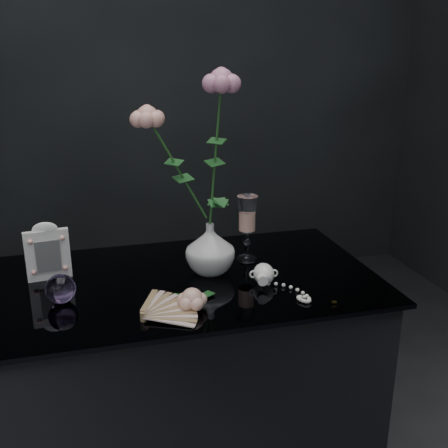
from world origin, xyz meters
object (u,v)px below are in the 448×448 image
object	(u,v)px
wine_glass	(247,228)
pearl_jar	(264,273)
vase	(210,248)
paperweight	(61,289)
loose_rose	(192,299)
picture_frame	(47,251)

from	to	relation	value
wine_glass	pearl_jar	size ratio (longest dim) A/B	0.98
vase	paperweight	distance (m)	0.40
loose_rose	pearl_jar	bearing A→B (deg)	22.47
vase	loose_rose	xyz separation A→B (m)	(-0.09, -0.20, -0.04)
vase	pearl_jar	distance (m)	0.16
vase	pearl_jar	xyz separation A→B (m)	(0.12, -0.10, -0.04)
vase	wine_glass	bearing A→B (deg)	26.16
loose_rose	wine_glass	bearing A→B (deg)	48.29
vase	picture_frame	world-z (taller)	picture_frame
vase	paperweight	world-z (taller)	vase
pearl_jar	vase	bearing A→B (deg)	147.50
pearl_jar	paperweight	bearing A→B (deg)	-173.79
wine_glass	paperweight	distance (m)	0.53
paperweight	pearl_jar	distance (m)	0.51
paperweight	wine_glass	bearing A→B (deg)	15.73
picture_frame	pearl_jar	world-z (taller)	picture_frame
paperweight	picture_frame	bearing A→B (deg)	102.39
vase	picture_frame	xyz separation A→B (m)	(-0.42, 0.07, 0.01)
paperweight	loose_rose	world-z (taller)	paperweight
paperweight	pearl_jar	size ratio (longest dim) A/B	0.37
vase	pearl_jar	bearing A→B (deg)	-40.81
loose_rose	pearl_jar	size ratio (longest dim) A/B	0.79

